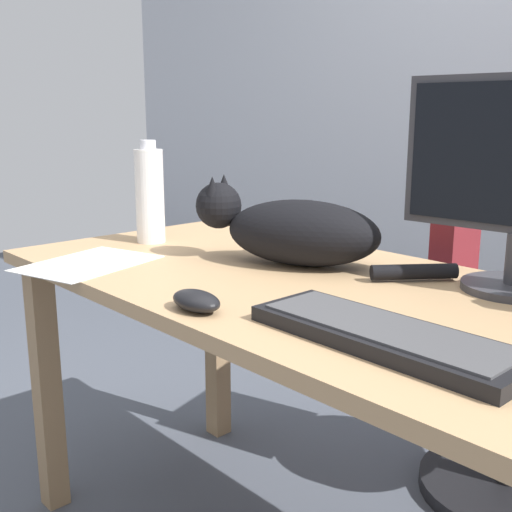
# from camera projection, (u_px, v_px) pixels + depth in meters

# --- Properties ---
(desk) EXTENTS (1.53, 0.71, 0.72)m
(desk) POSITION_uv_depth(u_px,v_px,m) (321.00, 331.00, 1.30)
(desk) COLOR tan
(desk) RESTS_ON ground_plane
(office_chair) EXTENTS (0.50, 0.48, 0.90)m
(office_chair) POSITION_uv_depth(u_px,v_px,m) (499.00, 363.00, 1.73)
(office_chair) COLOR black
(office_chair) RESTS_ON ground_plane
(keyboard) EXTENTS (0.44, 0.15, 0.03)m
(keyboard) POSITION_uv_depth(u_px,v_px,m) (385.00, 335.00, 0.95)
(keyboard) COLOR black
(keyboard) RESTS_ON desk
(cat) EXTENTS (0.57, 0.31, 0.20)m
(cat) POSITION_uv_depth(u_px,v_px,m) (293.00, 230.00, 1.43)
(cat) COLOR black
(cat) RESTS_ON desk
(computer_mouse) EXTENTS (0.11, 0.06, 0.04)m
(computer_mouse) POSITION_uv_depth(u_px,v_px,m) (196.00, 301.00, 1.11)
(computer_mouse) COLOR black
(computer_mouse) RESTS_ON desk
(paper_sheet) EXTENTS (0.28, 0.34, 0.00)m
(paper_sheet) POSITION_uv_depth(u_px,v_px,m) (88.00, 263.00, 1.45)
(paper_sheet) COLOR white
(paper_sheet) RESTS_ON desk
(spray_bottle) EXTENTS (0.08, 0.08, 0.27)m
(spray_bottle) POSITION_uv_depth(u_px,v_px,m) (150.00, 195.00, 1.67)
(spray_bottle) COLOR silver
(spray_bottle) RESTS_ON desk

